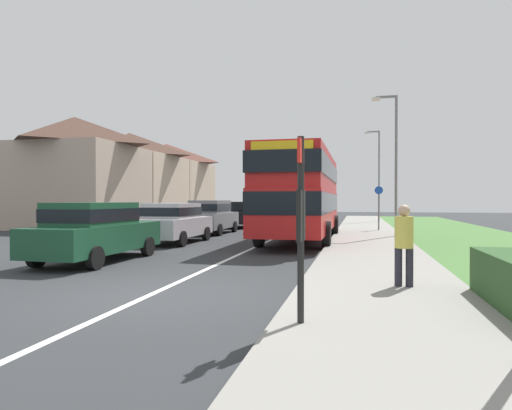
{
  "coord_description": "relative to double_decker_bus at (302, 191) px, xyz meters",
  "views": [
    {
      "loc": [
        3.74,
        -7.45,
        1.75
      ],
      "look_at": [
        0.55,
        6.33,
        1.6
      ],
      "focal_mm": 30.98,
      "sensor_mm": 36.0,
      "label": 1
    }
  ],
  "objects": [
    {
      "name": "parked_car_silver",
      "position": [
        -4.98,
        -2.18,
        -1.24
      ],
      "size": [
        1.98,
        4.35,
        1.63
      ],
      "color": "#B7B7BC",
      "rests_on": "ground_plane"
    },
    {
      "name": "lane_marking_centre",
      "position": [
        -1.38,
        -3.51,
        -2.14
      ],
      "size": [
        0.14,
        60.0,
        0.01
      ],
      "primitive_type": "cube",
      "color": "silver",
      "rests_on": "ground_plane"
    },
    {
      "name": "ground_plane",
      "position": [
        -1.38,
        -11.51,
        -2.14
      ],
      "size": [
        120.0,
        120.0,
        0.0
      ],
      "primitive_type": "plane",
      "color": "#2D3033"
    },
    {
      "name": "parked_car_dark_green",
      "position": [
        -4.92,
        -7.77,
        -1.22
      ],
      "size": [
        1.91,
        4.6,
        1.69
      ],
      "color": "#19472D",
      "rests_on": "ground_plane"
    },
    {
      "name": "house_terrace_far_side",
      "position": [
        -15.25,
        12.76,
        1.39
      ],
      "size": [
        7.42,
        20.62,
        7.07
      ],
      "color": "tan",
      "rests_on": "ground_plane"
    },
    {
      "name": "cycle_route_sign",
      "position": [
        3.47,
        6.06,
        -0.71
      ],
      "size": [
        0.44,
        0.08,
        2.52
      ],
      "color": "slate",
      "rests_on": "ground_plane"
    },
    {
      "name": "street_lamp_far",
      "position": [
        3.84,
        16.64,
        1.98
      ],
      "size": [
        1.14,
        0.2,
        7.15
      ],
      "color": "slate",
      "rests_on": "ground_plane"
    },
    {
      "name": "parked_car_grey",
      "position": [
        -5.13,
        2.96,
        -1.19
      ],
      "size": [
        1.9,
        4.4,
        1.74
      ],
      "color": "slate",
      "rests_on": "ground_plane"
    },
    {
      "name": "street_lamp_mid",
      "position": [
        3.94,
        2.13,
        1.67
      ],
      "size": [
        1.14,
        0.2,
        6.54
      ],
      "color": "slate",
      "rests_on": "ground_plane"
    },
    {
      "name": "pavement_near_side",
      "position": [
        2.82,
        -5.51,
        -2.08
      ],
      "size": [
        3.2,
        68.0,
        0.12
      ],
      "primitive_type": "cube",
      "color": "gray",
      "rests_on": "ground_plane"
    },
    {
      "name": "double_decker_bus",
      "position": [
        0.0,
        0.0,
        0.0
      ],
      "size": [
        2.8,
        10.42,
        3.7
      ],
      "color": "red",
      "rests_on": "ground_plane"
    },
    {
      "name": "parked_car_black",
      "position": [
        -5.07,
        8.45,
        -1.23
      ],
      "size": [
        1.88,
        4.28,
        1.66
      ],
      "color": "black",
      "rests_on": "ground_plane"
    },
    {
      "name": "bus_stop_sign",
      "position": [
        1.62,
        -13.1,
        -0.6
      ],
      "size": [
        0.09,
        0.52,
        2.6
      ],
      "color": "black",
      "rests_on": "ground_plane"
    },
    {
      "name": "pedestrian_at_stop",
      "position": [
        3.21,
        -10.22,
        -1.17
      ],
      "size": [
        0.34,
        0.34,
        1.67
      ],
      "color": "#23232D",
      "rests_on": "ground_plane"
    }
  ]
}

